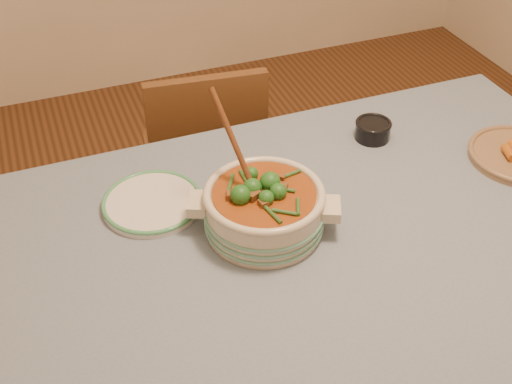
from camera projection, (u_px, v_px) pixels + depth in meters
The scene contains 5 objects.
dining_table at pixel (319, 271), 1.54m from camera, with size 1.68×1.08×0.76m.
stew_casserole at pixel (264, 206), 1.48m from camera, with size 0.36×0.36×0.33m.
white_plate at pixel (152, 202), 1.58m from camera, with size 0.25×0.25×0.02m.
condiment_bowl at pixel (373, 129), 1.80m from camera, with size 0.12×0.12×0.05m.
chair_far at pixel (205, 155), 2.24m from camera, with size 0.43×0.43×0.83m.
Camera 1 is at (-0.53, -0.95, 1.78)m, focal length 45.00 mm.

